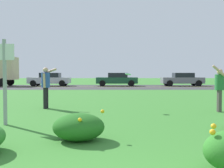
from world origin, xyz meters
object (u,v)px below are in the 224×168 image
at_px(frisbee_pale_blue, 129,74).
at_px(car_dark_green_center_right, 118,79).
at_px(person_thrower_blue_shirt, 47,84).
at_px(car_silver_rightmost, 51,79).
at_px(car_gray_center_left, 183,79).
at_px(person_catcher_green_shirt, 221,86).
at_px(sign_post_near_path, 6,73).

bearing_deg(frisbee_pale_blue, car_dark_green_center_right, 90.19).
height_order(person_thrower_blue_shirt, car_silver_rightmost, person_thrower_blue_shirt).
height_order(frisbee_pale_blue, car_gray_center_left, car_gray_center_left).
relative_size(person_catcher_green_shirt, frisbee_pale_blue, 7.11).
bearing_deg(person_catcher_green_shirt, car_silver_rightmost, 118.66).
relative_size(car_gray_center_left, car_silver_rightmost, 1.00).
bearing_deg(car_silver_rightmost, car_gray_center_left, 0.00).
height_order(sign_post_near_path, car_dark_green_center_right, sign_post_near_path).
height_order(sign_post_near_path, car_gray_center_left, sign_post_near_path).
relative_size(car_dark_green_center_right, car_silver_rightmost, 1.00).
bearing_deg(car_dark_green_center_right, person_thrower_blue_shirt, -99.66).
distance_m(sign_post_near_path, person_thrower_blue_shirt, 3.48).
distance_m(person_thrower_blue_shirt, car_dark_green_center_right, 19.17).
bearing_deg(person_thrower_blue_shirt, car_dark_green_center_right, 80.34).
bearing_deg(sign_post_near_path, person_catcher_green_shirt, 19.90).
distance_m(sign_post_near_path, car_gray_center_left, 24.78).
xyz_separation_m(frisbee_pale_blue, car_dark_green_center_right, (-0.07, 19.46, -0.65)).
relative_size(person_thrower_blue_shirt, person_catcher_green_shirt, 0.96).
distance_m(car_gray_center_left, car_silver_rightmost, 14.64).
bearing_deg(car_gray_center_left, sign_post_near_path, -115.65).
bearing_deg(car_silver_rightmost, person_catcher_green_shirt, -61.34).
height_order(car_gray_center_left, car_dark_green_center_right, same).
height_order(person_thrower_blue_shirt, car_gray_center_left, person_thrower_blue_shirt).
relative_size(sign_post_near_path, person_catcher_green_shirt, 1.36).
relative_size(person_catcher_green_shirt, car_dark_green_center_right, 0.38).
xyz_separation_m(person_thrower_blue_shirt, car_silver_rightmost, (-4.21, 18.89, -0.26)).
xyz_separation_m(person_catcher_green_shirt, frisbee_pale_blue, (-3.35, 0.37, 0.44)).
bearing_deg(car_silver_rightmost, car_dark_green_center_right, 0.00).
relative_size(person_thrower_blue_shirt, car_silver_rightmost, 0.37).
distance_m(person_catcher_green_shirt, car_dark_green_center_right, 20.12).
xyz_separation_m(sign_post_near_path, car_silver_rightmost, (-3.92, 22.33, -0.70)).
relative_size(person_thrower_blue_shirt, car_dark_green_center_right, 0.37).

